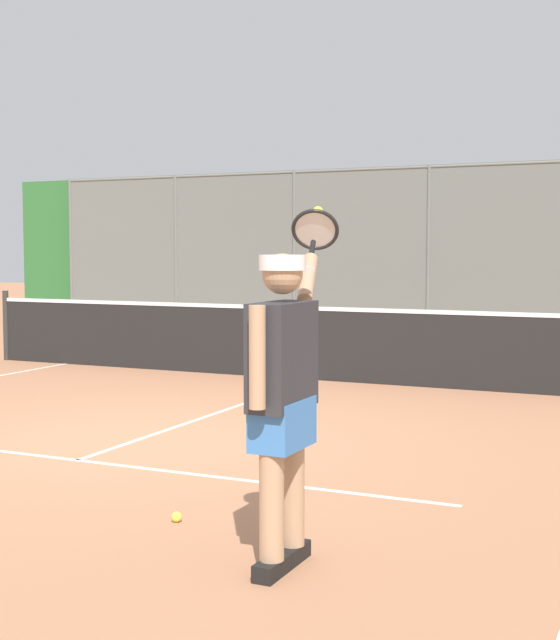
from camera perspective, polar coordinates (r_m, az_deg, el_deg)
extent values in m
plane|color=#B27551|center=(8.20, -9.13, -7.54)|extent=(60.00, 60.00, 0.00)
cube|color=white|center=(7.54, -12.65, -8.63)|extent=(6.25, 0.05, 0.01)
cube|color=white|center=(9.60, -3.56, -5.72)|extent=(0.05, 4.98, 0.01)
cylinder|color=slate|center=(16.88, 9.34, 4.15)|extent=(0.07, 0.07, 3.25)
cylinder|color=slate|center=(17.78, 0.90, 4.22)|extent=(0.07, 0.07, 3.25)
cylinder|color=slate|center=(19.04, -6.59, 4.21)|extent=(0.07, 0.07, 3.25)
cylinder|color=slate|center=(20.57, -13.05, 4.14)|extent=(0.07, 0.07, 3.25)
cylinder|color=slate|center=(16.94, 9.41, 9.51)|extent=(16.21, 0.05, 0.05)
cube|color=slate|center=(16.88, 9.34, 4.15)|extent=(16.21, 0.02, 3.25)
cube|color=#2D6B33|center=(17.50, 9.91, 4.15)|extent=(19.21, 0.90, 3.25)
cube|color=#ADADA8|center=(16.78, 9.11, -1.15)|extent=(17.21, 0.18, 0.15)
cylinder|color=#2D2D2D|center=(14.51, -16.90, -0.33)|extent=(0.09, 0.09, 1.07)
cube|color=black|center=(11.76, 2.18, -1.61)|extent=(10.20, 0.02, 0.91)
cube|color=white|center=(11.72, 2.19, 0.73)|extent=(10.20, 0.04, 0.05)
cube|color=white|center=(11.76, 2.18, -1.61)|extent=(0.05, 0.04, 0.91)
cube|color=black|center=(4.86, -0.53, -15.40)|extent=(0.11, 0.26, 0.09)
cylinder|color=tan|center=(4.73, -0.53, -10.48)|extent=(0.13, 0.13, 0.77)
cube|color=black|center=(5.09, 0.79, -14.49)|extent=(0.11, 0.26, 0.09)
cylinder|color=tan|center=(4.96, 0.80, -9.77)|extent=(0.13, 0.13, 0.77)
cube|color=#3D7AC6|center=(4.78, 0.15, -6.55)|extent=(0.22, 0.41, 0.26)
cube|color=#2D2D33|center=(4.72, 0.15, -2.26)|extent=(0.21, 0.48, 0.56)
cylinder|color=tan|center=(4.46, -1.45, -2.37)|extent=(0.08, 0.08, 0.52)
cylinder|color=tan|center=(5.12, 1.76, 2.64)|extent=(0.19, 0.39, 0.29)
sphere|color=tan|center=(4.69, 0.15, 2.93)|extent=(0.21, 0.21, 0.21)
cylinder|color=white|center=(4.69, 0.15, 3.65)|extent=(0.25, 0.25, 0.08)
cube|color=white|center=(4.80, 0.75, 3.28)|extent=(0.18, 0.19, 0.02)
cylinder|color=black|center=(5.36, 2.04, 4.43)|extent=(0.08, 0.17, 0.13)
torus|color=black|center=(5.55, 2.23, 5.71)|extent=(0.33, 0.26, 0.26)
cylinder|color=silver|center=(5.55, 2.23, 5.71)|extent=(0.28, 0.21, 0.21)
sphere|color=#CCDB33|center=(5.73, 2.41, 6.86)|extent=(0.07, 0.07, 0.07)
sphere|color=#D6E042|center=(5.80, -6.55, -12.25)|extent=(0.07, 0.07, 0.07)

